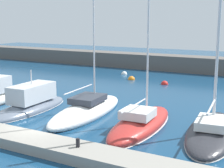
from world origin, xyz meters
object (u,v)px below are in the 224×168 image
at_px(mooring_buoy_orange, 131,80).
at_px(dock_bollard, 78,143).
at_px(motorboat_slate_second, 31,104).
at_px(sailboat_red_fourth, 141,123).
at_px(sailboat_charcoal_fifth, 212,131).
at_px(sailboat_white_third, 87,110).
at_px(mooring_buoy_red, 165,84).
at_px(mooring_buoy_white, 124,74).

xyz_separation_m(mooring_buoy_orange, dock_bollard, (7.30, -21.18, 0.79)).
bearing_deg(motorboat_slate_second, sailboat_red_fourth, -91.25).
bearing_deg(sailboat_charcoal_fifth, sailboat_red_fourth, 94.05).
bearing_deg(motorboat_slate_second, sailboat_white_third, -78.22).
xyz_separation_m(motorboat_slate_second, dock_bollard, (8.17, -5.64, 0.31)).
xyz_separation_m(sailboat_charcoal_fifth, dock_bollard, (-5.03, -6.62, 0.52)).
height_order(sailboat_red_fourth, mooring_buoy_red, sailboat_red_fourth).
height_order(mooring_buoy_white, dock_bollard, dock_bollard).
height_order(motorboat_slate_second, mooring_buoy_white, motorboat_slate_second).
bearing_deg(mooring_buoy_white, dock_bollard, -68.04).
distance_m(sailboat_white_third, dock_bollard, 7.78).
xyz_separation_m(sailboat_charcoal_fifth, mooring_buoy_orange, (-12.32, 14.56, -0.27)).
distance_m(sailboat_red_fourth, sailboat_charcoal_fifth, 4.35).
distance_m(mooring_buoy_white, mooring_buoy_red, 7.80).
bearing_deg(mooring_buoy_orange, mooring_buoy_white, 129.16).
bearing_deg(dock_bollard, sailboat_charcoal_fifth, 52.80).
distance_m(motorboat_slate_second, sailboat_white_third, 4.44).
height_order(sailboat_charcoal_fifth, mooring_buoy_orange, sailboat_charcoal_fifth).
distance_m(sailboat_white_third, sailboat_red_fourth, 4.71).
height_order(mooring_buoy_white, mooring_buoy_orange, mooring_buoy_orange).
height_order(sailboat_white_third, mooring_buoy_red, sailboat_white_third).
bearing_deg(mooring_buoy_white, sailboat_white_third, -71.37).
height_order(sailboat_charcoal_fifth, mooring_buoy_white, sailboat_charcoal_fifth).
height_order(sailboat_red_fourth, sailboat_charcoal_fifth, sailboat_red_fourth).
height_order(sailboat_charcoal_fifth, mooring_buoy_red, sailboat_charcoal_fifth).
distance_m(sailboat_charcoal_fifth, mooring_buoy_red, 15.86).
distance_m(mooring_buoy_red, dock_bollard, 20.53).
relative_size(mooring_buoy_white, dock_bollard, 1.69).
distance_m(sailboat_red_fourth, mooring_buoy_white, 21.15).
bearing_deg(mooring_buoy_red, motorboat_slate_second, -109.43).
bearing_deg(sailboat_red_fourth, mooring_buoy_orange, 24.57).
bearing_deg(dock_bollard, motorboat_slate_second, 145.38).
xyz_separation_m(motorboat_slate_second, sailboat_charcoal_fifth, (13.20, 0.99, -0.21)).
bearing_deg(mooring_buoy_orange, dock_bollard, -70.99).
bearing_deg(mooring_buoy_white, sailboat_charcoal_fifth, -49.93).
distance_m(mooring_buoy_orange, dock_bollard, 22.42).
bearing_deg(motorboat_slate_second, mooring_buoy_white, 2.32).
xyz_separation_m(sailboat_red_fourth, dock_bollard, (-0.75, -5.84, 0.47)).
bearing_deg(dock_bollard, mooring_buoy_red, 98.40).
bearing_deg(dock_bollard, mooring_buoy_white, 111.96).
bearing_deg(mooring_buoy_red, mooring_buoy_orange, 168.41).
height_order(motorboat_slate_second, sailboat_charcoal_fifth, sailboat_charcoal_fifth).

